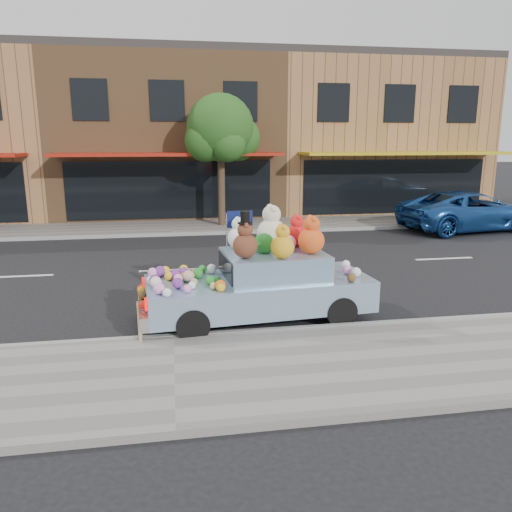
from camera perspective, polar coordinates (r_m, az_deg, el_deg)
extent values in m
plane|color=black|center=(13.78, -9.49, -1.60)|extent=(120.00, 120.00, 0.00)
cube|color=gray|center=(7.64, -9.27, -13.51)|extent=(60.00, 3.00, 0.12)
cube|color=gray|center=(20.13, -9.58, 3.23)|extent=(60.00, 3.00, 0.12)
cube|color=gray|center=(9.01, -9.36, -9.22)|extent=(60.00, 0.12, 0.13)
cube|color=gray|center=(18.65, -9.57, 2.47)|extent=(60.00, 0.12, 0.13)
cube|color=olive|center=(25.34, -9.93, 13.05)|extent=(10.00, 8.00, 7.00)
cube|color=#332D2B|center=(25.60, -10.27, 21.24)|extent=(10.00, 8.00, 0.30)
cube|color=black|center=(21.42, -9.73, 7.44)|extent=(8.50, 0.06, 2.40)
cube|color=#9F1C0E|center=(20.45, -9.90, 11.38)|extent=(9.00, 1.80, 0.12)
cube|color=black|center=(21.59, -18.45, 16.59)|extent=(1.40, 0.06, 1.60)
cube|color=black|center=(21.37, -10.12, 17.08)|extent=(1.40, 0.06, 1.60)
cube|color=black|center=(21.57, -1.76, 17.23)|extent=(1.40, 0.06, 1.60)
cube|color=#9C6A41|center=(27.22, 12.20, 12.95)|extent=(10.00, 8.00, 7.00)
cube|color=#332D2B|center=(27.46, 12.60, 20.57)|extent=(10.00, 8.00, 0.30)
cube|color=black|center=(23.61, 15.55, 7.67)|extent=(8.50, 0.06, 2.40)
cube|color=gold|center=(22.73, 16.72, 11.19)|extent=(9.00, 1.80, 0.12)
cube|color=black|center=(22.47, 8.87, 16.93)|extent=(1.40, 0.06, 1.60)
cube|color=black|center=(23.57, 16.10, 16.40)|extent=(1.40, 0.06, 1.60)
cube|color=black|center=(24.98, 22.57, 15.72)|extent=(1.40, 0.06, 1.60)
cylinder|color=#38281C|center=(20.02, -3.97, 7.78)|extent=(0.28, 0.28, 3.20)
sphere|color=#224B15|center=(19.94, -4.08, 14.43)|extent=(2.60, 2.60, 2.60)
sphere|color=#224B15|center=(20.31, -2.13, 13.30)|extent=(1.80, 1.80, 1.80)
sphere|color=#224B15|center=(19.68, -5.78, 12.96)|extent=(1.60, 1.60, 1.60)
sphere|color=#224B15|center=(19.36, -3.27, 12.71)|extent=(1.40, 1.40, 1.40)
sphere|color=#224B15|center=(20.50, -5.09, 13.54)|extent=(1.60, 1.60, 1.60)
imported|color=#1B4B98|center=(21.15, 23.20, 4.76)|extent=(5.81, 3.31, 1.53)
cylinder|color=black|center=(9.59, 9.69, -6.33)|extent=(0.61, 0.25, 0.60)
cylinder|color=black|center=(10.96, 6.40, -3.73)|extent=(0.61, 0.25, 0.60)
cylinder|color=black|center=(8.88, -7.25, -7.86)|extent=(0.61, 0.25, 0.60)
cylinder|color=black|center=(10.34, -8.34, -4.82)|extent=(0.61, 0.25, 0.60)
cube|color=#83A3C4|center=(9.77, 0.32, -4.23)|extent=(4.43, 2.05, 0.60)
cube|color=#83A3C4|center=(9.69, 2.04, -0.99)|extent=(2.02, 1.65, 0.50)
cube|color=silver|center=(9.53, -12.79, -5.97)|extent=(0.31, 1.79, 0.26)
cube|color=red|center=(8.78, -12.42, -5.40)|extent=(0.08, 0.28, 0.16)
cube|color=red|center=(10.08, -12.72, -2.99)|extent=(0.08, 0.28, 0.16)
cube|color=black|center=(9.48, -3.48, -1.34)|extent=(0.15, 1.30, 0.40)
sphere|color=#572A18|center=(9.09, -1.25, 1.17)|extent=(0.46, 0.46, 0.46)
sphere|color=#572A18|center=(9.04, -1.26, 3.01)|extent=(0.29, 0.29, 0.29)
sphere|color=#572A18|center=(8.92, -1.17, 3.48)|extent=(0.11, 0.11, 0.11)
sphere|color=#572A18|center=(9.12, -1.35, 3.69)|extent=(0.11, 0.11, 0.11)
cylinder|color=black|center=(9.02, -1.26, 3.77)|extent=(0.27, 0.27, 0.02)
cylinder|color=black|center=(9.00, -1.26, 4.46)|extent=(0.17, 0.17, 0.22)
sphere|color=beige|center=(9.92, 1.78, 2.58)|extent=(0.60, 0.60, 0.60)
sphere|color=beige|center=(9.85, 1.79, 4.78)|extent=(0.37, 0.37, 0.37)
sphere|color=beige|center=(9.71, 1.95, 5.38)|extent=(0.14, 0.14, 0.14)
sphere|color=beige|center=(9.96, 1.65, 5.58)|extent=(0.14, 0.14, 0.14)
sphere|color=#EA4A16|center=(9.51, 6.34, 1.75)|extent=(0.50, 0.50, 0.50)
sphere|color=#EA4A16|center=(9.45, 6.39, 3.67)|extent=(0.31, 0.31, 0.31)
sphere|color=#EA4A16|center=(9.33, 6.59, 4.18)|extent=(0.12, 0.12, 0.12)
sphere|color=#EA4A16|center=(9.54, 6.23, 4.38)|extent=(0.12, 0.12, 0.12)
sphere|color=red|center=(10.14, 4.69, 2.35)|extent=(0.45, 0.45, 0.45)
sphere|color=red|center=(10.09, 4.72, 3.95)|extent=(0.28, 0.28, 0.28)
sphere|color=red|center=(9.99, 4.86, 4.37)|extent=(0.11, 0.11, 0.11)
sphere|color=red|center=(10.17, 4.59, 4.53)|extent=(0.11, 0.11, 0.11)
sphere|color=white|center=(9.87, -2.02, 2.05)|extent=(0.44, 0.44, 0.44)
sphere|color=white|center=(9.82, -2.03, 3.66)|extent=(0.27, 0.27, 0.27)
sphere|color=white|center=(9.71, -1.96, 4.08)|extent=(0.10, 0.10, 0.10)
sphere|color=white|center=(9.90, -2.11, 4.25)|extent=(0.10, 0.10, 0.10)
sphere|color=orange|center=(9.07, 3.04, 1.05)|extent=(0.44, 0.44, 0.44)
sphere|color=orange|center=(9.02, 3.06, 2.79)|extent=(0.27, 0.27, 0.27)
sphere|color=orange|center=(8.91, 3.20, 3.24)|extent=(0.10, 0.10, 0.10)
sphere|color=orange|center=(9.10, 2.94, 3.44)|extent=(0.10, 0.10, 0.10)
sphere|color=#217C26|center=(9.54, 0.91, 1.44)|extent=(0.40, 0.40, 0.40)
sphere|color=pink|center=(9.74, 3.67, 1.47)|extent=(0.32, 0.32, 0.32)
sphere|color=#68297E|center=(9.09, -8.95, -3.09)|extent=(0.20, 0.20, 0.20)
sphere|color=orange|center=(9.77, -6.88, -1.96)|extent=(0.17, 0.17, 0.17)
sphere|color=#217C26|center=(9.52, -8.20, -2.45)|extent=(0.16, 0.16, 0.16)
sphere|color=beige|center=(9.21, -11.40, -2.95)|extent=(0.21, 0.21, 0.21)
sphere|color=pink|center=(8.89, -11.15, -3.64)|extent=(0.17, 0.17, 0.17)
sphere|color=#D95B14|center=(8.88, -4.08, -3.35)|extent=(0.20, 0.20, 0.20)
sphere|color=#217C26|center=(9.33, -4.43, -2.75)|extent=(0.13, 0.13, 0.13)
sphere|color=pink|center=(8.82, -11.01, -3.66)|extent=(0.21, 0.21, 0.21)
sphere|color=orange|center=(9.58, -7.82, -2.27)|extent=(0.18, 0.18, 0.18)
sphere|color=pink|center=(9.43, -8.90, -2.57)|extent=(0.17, 0.17, 0.17)
sphere|color=#68297E|center=(9.79, -8.28, -1.87)|extent=(0.21, 0.21, 0.21)
sphere|color=beige|center=(9.42, -11.90, -2.71)|extent=(0.17, 0.17, 0.17)
sphere|color=orange|center=(9.63, -9.93, -2.28)|extent=(0.17, 0.17, 0.17)
sphere|color=orange|center=(10.08, -8.26, -1.51)|extent=(0.18, 0.18, 0.18)
sphere|color=tan|center=(9.22, -7.10, -2.97)|extent=(0.15, 0.15, 0.15)
sphere|color=#68297E|center=(9.92, -10.89, -1.74)|extent=(0.22, 0.22, 0.22)
sphere|color=pink|center=(8.83, -7.84, -3.71)|extent=(0.15, 0.15, 0.15)
sphere|color=tan|center=(8.96, -4.88, -3.42)|extent=(0.14, 0.14, 0.14)
sphere|color=white|center=(10.01, -5.09, -1.47)|extent=(0.20, 0.20, 0.20)
sphere|color=pink|center=(9.91, -11.74, -1.87)|extent=(0.19, 0.19, 0.19)
sphere|color=#217C26|center=(10.05, -6.15, -1.51)|extent=(0.17, 0.17, 0.17)
sphere|color=orange|center=(9.97, -10.32, -1.70)|extent=(0.20, 0.20, 0.20)
sphere|color=#217C26|center=(9.23, -5.29, -2.79)|extent=(0.18, 0.18, 0.18)
sphere|color=#217C26|center=(9.70, -6.66, -1.96)|extent=(0.21, 0.21, 0.21)
sphere|color=orange|center=(8.82, -4.05, -3.62)|extent=(0.15, 0.15, 0.15)
sphere|color=#68297E|center=(9.38, -11.51, -2.69)|extent=(0.20, 0.20, 0.20)
sphere|color=white|center=(8.65, -10.14, -4.14)|extent=(0.15, 0.15, 0.15)
sphere|color=red|center=(9.75, -7.60, -2.09)|extent=(0.15, 0.15, 0.15)
sphere|color=orange|center=(9.54, -8.20, -2.38)|extent=(0.17, 0.17, 0.17)
sphere|color=white|center=(9.03, -7.34, -3.35)|extent=(0.14, 0.14, 0.14)
sphere|color=#68297E|center=(9.64, -9.20, -2.13)|extent=(0.21, 0.21, 0.21)
sphere|color=#D8A88C|center=(9.46, -7.70, -2.28)|extent=(0.22, 0.22, 0.22)
sphere|color=red|center=(10.03, -12.96, -3.69)|extent=(0.18, 0.18, 0.18)
sphere|color=brown|center=(9.75, -12.90, -4.28)|extent=(0.14, 0.14, 0.14)
sphere|color=pink|center=(9.07, -12.76, -5.64)|extent=(0.13, 0.13, 0.13)
sphere|color=brown|center=(9.69, -12.89, -4.38)|extent=(0.15, 0.15, 0.15)
sphere|color=beige|center=(10.08, -12.96, -3.76)|extent=(0.12, 0.12, 0.12)
sphere|color=orange|center=(9.98, -12.95, -3.82)|extent=(0.16, 0.16, 0.16)
sphere|color=red|center=(9.08, -12.77, -5.50)|extent=(0.17, 0.17, 0.17)
sphere|color=white|center=(10.57, 10.25, -0.93)|extent=(0.17, 0.17, 0.17)
sphere|color=#217C26|center=(10.68, 6.58, -0.52)|extent=(0.22, 0.22, 0.22)
sphere|color=pink|center=(10.29, 7.18, -1.17)|extent=(0.18, 0.18, 0.18)
sphere|color=pink|center=(10.10, 10.34, -1.55)|extent=(0.18, 0.18, 0.18)
sphere|color=beige|center=(9.93, 11.37, -1.82)|extent=(0.19, 0.19, 0.19)
sphere|color=brown|center=(9.91, 8.25, -1.61)|extent=(0.23, 0.23, 0.23)
sphere|color=brown|center=(9.56, 10.85, -2.44)|extent=(0.17, 0.17, 0.17)
cylinder|color=#997A54|center=(8.81, -13.05, -9.22)|extent=(0.06, 0.06, 0.17)
sphere|color=#997A54|center=(8.77, -13.09, -8.65)|extent=(0.07, 0.07, 0.07)
cylinder|color=#997A54|center=(8.91, -13.07, -8.97)|extent=(0.06, 0.06, 0.17)
sphere|color=#997A54|center=(8.87, -13.11, -8.40)|extent=(0.07, 0.07, 0.07)
cylinder|color=#997A54|center=(9.01, -13.09, -8.72)|extent=(0.06, 0.06, 0.17)
sphere|color=#997A54|center=(8.97, -13.12, -8.15)|extent=(0.07, 0.07, 0.07)
cylinder|color=#997A54|center=(9.11, -13.11, -8.47)|extent=(0.06, 0.06, 0.17)
sphere|color=#997A54|center=(9.07, -13.14, -7.91)|extent=(0.07, 0.07, 0.07)
cylinder|color=#997A54|center=(9.21, -13.13, -8.23)|extent=(0.06, 0.06, 0.17)
sphere|color=#997A54|center=(9.17, -13.16, -7.68)|extent=(0.07, 0.07, 0.07)
cylinder|color=#997A54|center=(9.30, -13.14, -8.00)|extent=(0.06, 0.06, 0.17)
sphere|color=#997A54|center=(9.27, -13.18, -7.45)|extent=(0.07, 0.07, 0.07)
cylinder|color=#997A54|center=(9.40, -13.16, -7.77)|extent=(0.06, 0.06, 0.17)
sphere|color=#997A54|center=(9.37, -13.19, -7.22)|extent=(0.07, 0.07, 0.07)
cylinder|color=#997A54|center=(9.50, -13.18, -7.54)|extent=(0.06, 0.06, 0.17)
sphere|color=#997A54|center=(9.47, -13.21, -7.00)|extent=(0.07, 0.07, 0.07)
cylinder|color=#997A54|center=(9.60, -13.19, -7.32)|extent=(0.06, 0.06, 0.17)
sphere|color=#997A54|center=(9.57, -13.22, -6.79)|extent=(0.07, 0.07, 0.07)
cylinder|color=#997A54|center=(9.70, -13.21, -7.11)|extent=(0.06, 0.06, 0.17)
sphere|color=#997A54|center=(9.67, -13.24, -6.58)|extent=(0.07, 0.07, 0.07)
cylinder|color=#997A54|center=(9.80, -13.23, -6.90)|extent=(0.06, 0.06, 0.17)
sphere|color=#997A54|center=(9.77, -13.25, -6.37)|extent=(0.07, 0.07, 0.07)
cylinder|color=#997A54|center=(9.90, -13.24, -6.69)|extent=(0.06, 0.06, 0.17)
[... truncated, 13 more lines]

